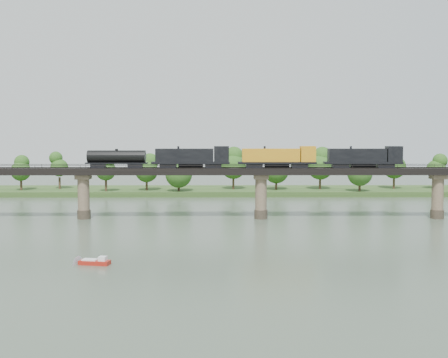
{
  "coord_description": "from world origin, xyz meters",
  "views": [
    {
      "loc": [
        -9.09,
        -95.78,
        18.9
      ],
      "look_at": [
        -8.34,
        30.0,
        9.0
      ],
      "focal_mm": 45.0,
      "sensor_mm": 36.0,
      "label": 1
    }
  ],
  "objects": [
    {
      "name": "motorboat",
      "position": [
        -27.45,
        -15.03,
        0.43
      ],
      "size": [
        4.72,
        2.45,
        1.26
      ],
      "rotation": [
        0.0,
        0.0,
        -0.19
      ],
      "color": "#A51D12",
      "rests_on": "ground"
    },
    {
      "name": "freight_train",
      "position": [
        -2.75,
        30.0,
        13.84
      ],
      "size": [
        71.03,
        2.77,
        4.89
      ],
      "color": "black",
      "rests_on": "bridge"
    },
    {
      "name": "bridge",
      "position": [
        0.0,
        30.0,
        5.46
      ],
      "size": [
        236.0,
        30.0,
        11.5
      ],
      "color": "#473A2D",
      "rests_on": "ground"
    },
    {
      "name": "far_bank",
      "position": [
        0.0,
        85.0,
        0.8
      ],
      "size": [
        300.0,
        24.0,
        1.6
      ],
      "primitive_type": "cube",
      "color": "#2C491D",
      "rests_on": "ground"
    },
    {
      "name": "bridge_superstructure",
      "position": [
        0.0,
        30.0,
        11.79
      ],
      "size": [
        220.0,
        4.9,
        0.75
      ],
      "color": "black",
      "rests_on": "bridge"
    },
    {
      "name": "far_treeline",
      "position": [
        -8.21,
        80.52,
        8.83
      ],
      "size": [
        289.06,
        17.54,
        13.6
      ],
      "color": "#382619",
      "rests_on": "far_bank"
    },
    {
      "name": "ground",
      "position": [
        0.0,
        0.0,
        0.0
      ],
      "size": [
        400.0,
        400.0,
        0.0
      ],
      "primitive_type": "plane",
      "color": "#3A4939",
      "rests_on": "ground"
    }
  ]
}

